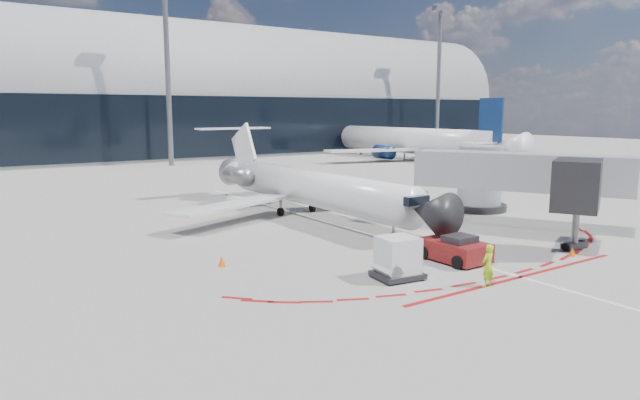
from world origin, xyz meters
TOP-DOWN VIEW (x-y plane):
  - ground at (0.00, 0.00)m, footprint 260.00×260.00m
  - apron_centerline at (0.00, 2.00)m, footprint 0.25×40.00m
  - apron_stop_bar at (0.00, -11.50)m, footprint 14.00×0.25m
  - terminal_building at (0.00, 64.97)m, footprint 150.00×24.15m
  - jet_bridge at (9.79, -3.01)m, footprint 10.03×15.20m
  - light_mast_centre at (5.00, 48.00)m, footprint 0.70×0.70m
  - light_mast_east at (55.00, 48.00)m, footprint 0.70×0.70m
  - regional_jet at (-0.03, 6.36)m, footprint 20.70×25.52m
  - pushback_tug at (-0.36, -7.91)m, footprint 2.26×5.18m
  - ramp_worker at (-2.35, -11.58)m, footprint 0.72×0.53m
  - uld_container at (-4.72, -8.58)m, footprint 2.21×1.96m
  - safety_cone_left at (-10.37, -2.40)m, footprint 0.38×0.38m
  - safety_cone_right at (5.37, -10.61)m, footprint 0.33×0.33m
  - bg_airliner_1 at (38.50, 37.04)m, footprint 34.66×36.70m

SIDE VIEW (x-z plane):
  - ground at x=0.00m, z-range 0.00..0.00m
  - apron_centerline at x=0.00m, z-range 0.00..0.01m
  - apron_stop_bar at x=0.00m, z-range 0.00..0.01m
  - safety_cone_right at x=5.37m, z-range 0.00..0.45m
  - safety_cone_left at x=-10.37m, z-range 0.00..0.53m
  - pushback_tug at x=-0.36m, z-range -0.08..1.26m
  - ramp_worker at x=-2.35m, z-range 0.00..1.84m
  - uld_container at x=-4.72m, z-range -0.01..1.88m
  - regional_jet at x=-0.03m, z-range -1.06..5.33m
  - jet_bridge at x=9.79m, z-range 0.56..5.46m
  - bg_airliner_1 at x=38.50m, z-range 0.00..11.21m
  - terminal_building at x=0.00m, z-range -3.48..20.52m
  - light_mast_centre at x=5.00m, z-range 0.00..25.00m
  - light_mast_east at x=55.00m, z-range 0.00..25.00m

